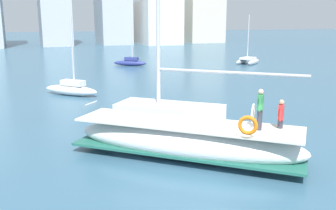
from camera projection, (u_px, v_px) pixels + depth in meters
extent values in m
plane|color=#38607A|center=(223.00, 165.00, 14.67)|extent=(400.00, 400.00, 0.00)
ellipsoid|color=silver|center=(186.00, 141.00, 15.31)|extent=(8.70, 8.25, 1.40)
cube|color=#236656|center=(186.00, 149.00, 15.38)|extent=(8.58, 8.14, 0.10)
cube|color=beige|center=(186.00, 124.00, 15.15)|extent=(8.22, 7.79, 0.08)
cube|color=silver|center=(169.00, 113.00, 15.31)|extent=(4.32, 4.16, 0.70)
cylinder|color=#B7B7BC|center=(229.00, 73.00, 14.09)|extent=(4.33, 3.98, 0.12)
cylinder|color=silver|center=(91.00, 103.00, 16.58)|extent=(0.65, 0.70, 0.06)
torus|color=orange|center=(248.00, 125.00, 13.04)|extent=(0.61, 0.58, 0.70)
cylinder|color=#33333D|center=(259.00, 120.00, 14.05)|extent=(0.20, 0.20, 0.80)
cube|color=#338C4C|center=(260.00, 102.00, 13.90)|extent=(0.36, 0.37, 0.56)
sphere|color=beige|center=(261.00, 92.00, 13.81)|extent=(0.20, 0.20, 0.20)
cylinder|color=#338C4C|center=(260.00, 105.00, 13.71)|extent=(0.09, 0.09, 0.50)
cylinder|color=#338C4C|center=(261.00, 102.00, 14.11)|extent=(0.09, 0.09, 0.50)
cylinder|color=#33333D|center=(280.00, 124.00, 14.34)|extent=(0.20, 0.20, 0.35)
cube|color=red|center=(281.00, 112.00, 14.24)|extent=(0.36, 0.37, 0.56)
sphere|color=tan|center=(282.00, 102.00, 14.16)|extent=(0.20, 0.20, 0.20)
cylinder|color=red|center=(280.00, 115.00, 14.06)|extent=(0.09, 0.09, 0.50)
cylinder|color=red|center=(281.00, 112.00, 14.46)|extent=(0.09, 0.09, 0.50)
torus|color=silver|center=(253.00, 114.00, 14.08)|extent=(0.56, 0.60, 0.76)
ellipsoid|color=navy|center=(130.00, 63.00, 47.09)|extent=(4.06, 3.17, 0.68)
cube|color=navy|center=(131.00, 59.00, 46.93)|extent=(1.76, 1.47, 0.40)
cylinder|color=silver|center=(132.00, 36.00, 46.29)|extent=(0.11, 0.11, 6.10)
ellipsoid|color=white|center=(71.00, 90.00, 28.40)|extent=(4.06, 4.14, 0.76)
cube|color=white|center=(73.00, 83.00, 28.18)|extent=(1.82, 1.85, 0.40)
cylinder|color=silver|center=(73.00, 52.00, 27.63)|extent=(0.12, 0.12, 5.01)
ellipsoid|color=white|center=(254.00, 62.00, 48.49)|extent=(3.55, 2.91, 0.67)
ellipsoid|color=white|center=(242.00, 61.00, 49.27)|extent=(3.55, 2.91, 0.67)
cube|color=white|center=(248.00, 58.00, 48.79)|extent=(2.77, 2.64, 0.24)
cylinder|color=silver|center=(248.00, 36.00, 47.91)|extent=(0.11, 0.11, 5.38)
cube|color=#B2B7BC|center=(113.00, 9.00, 89.89)|extent=(7.17, 10.23, 16.71)
cube|color=silver|center=(155.00, 23.00, 92.41)|extent=(8.77, 15.39, 10.22)
cube|color=beige|center=(199.00, 9.00, 98.97)|extent=(9.46, 11.92, 17.11)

